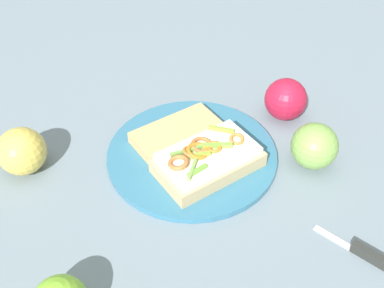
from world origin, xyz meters
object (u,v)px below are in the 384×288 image
(apple_2, at_px, (22,151))
(apple_3, at_px, (286,99))
(sandwich, at_px, (208,159))
(knife, at_px, (362,252))
(apple_1, at_px, (314,146))
(bread_slice_side, at_px, (177,133))
(plate, at_px, (192,155))

(apple_2, distance_m, apple_3, 0.49)
(sandwich, xyz_separation_m, knife, (-0.21, -0.19, -0.03))
(apple_1, xyz_separation_m, apple_3, (0.14, 0.00, 0.00))
(sandwich, relative_size, bread_slice_side, 1.25)
(bread_slice_side, relative_size, apple_1, 1.97)
(sandwich, distance_m, apple_3, 0.22)
(apple_1, relative_size, apple_2, 0.98)
(bread_slice_side, xyz_separation_m, apple_1, (-0.10, -0.22, 0.02))
(apple_1, distance_m, apple_3, 0.14)
(bread_slice_side, xyz_separation_m, knife, (-0.30, -0.22, -0.01))
(bread_slice_side, height_order, apple_2, apple_2)
(apple_2, bearing_deg, plate, -95.72)
(plate, distance_m, apple_3, 0.22)
(apple_3, distance_m, knife, 0.34)
(apple_2, bearing_deg, apple_1, -99.99)
(sandwich, relative_size, apple_1, 2.46)
(bread_slice_side, relative_size, apple_3, 1.96)
(plate, relative_size, apple_1, 3.71)
(sandwich, bearing_deg, bread_slice_side, -90.60)
(apple_3, relative_size, knife, 0.84)
(sandwich, xyz_separation_m, bread_slice_side, (0.09, 0.04, -0.01))
(apple_1, bearing_deg, apple_2, 80.01)
(plate, bearing_deg, bread_slice_side, 22.81)
(sandwich, bearing_deg, knife, 108.56)
(bread_slice_side, xyz_separation_m, apple_3, (0.03, -0.22, 0.02))
(plate, relative_size, apple_2, 3.64)
(apple_3, height_order, knife, apple_3)
(apple_2, distance_m, knife, 0.57)
(plate, xyz_separation_m, apple_1, (-0.06, -0.20, 0.04))
(bread_slice_side, height_order, knife, bread_slice_side)
(plate, distance_m, apple_2, 0.29)
(plate, bearing_deg, apple_3, -68.65)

